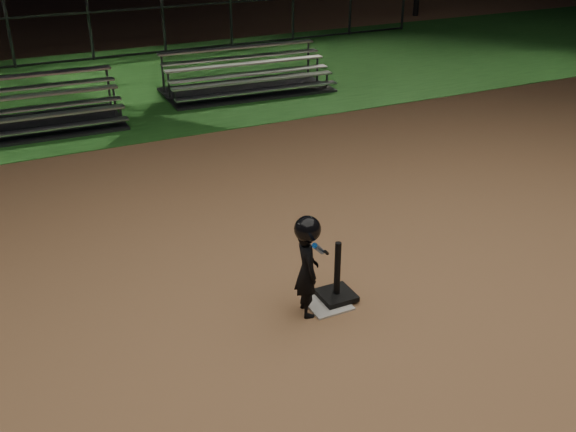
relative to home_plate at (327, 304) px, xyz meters
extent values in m
plane|color=#9C6D47|center=(0.00, 0.00, -0.01)|extent=(80.00, 80.00, 0.00)
cube|color=#1E541B|center=(0.00, 10.00, -0.01)|extent=(60.00, 8.00, 0.01)
cube|color=beige|center=(0.00, 0.00, 0.00)|extent=(0.45, 0.45, 0.02)
cube|color=black|center=(0.14, 0.05, 0.04)|extent=(0.38, 0.38, 0.06)
cylinder|color=black|center=(0.14, 0.05, 0.39)|extent=(0.07, 0.07, 0.64)
imported|color=black|center=(-0.28, -0.02, 0.51)|extent=(0.32, 0.42, 1.04)
sphere|color=black|center=(-0.28, -0.02, 1.01)|extent=(0.28, 0.28, 0.28)
cylinder|color=blue|center=(-0.23, -0.17, 0.84)|extent=(0.36, 0.44, 0.39)
cylinder|color=black|center=(-0.07, -0.05, 0.69)|extent=(0.14, 0.17, 0.14)
cube|color=#ACABB0|center=(-2.40, 7.23, 0.36)|extent=(3.76, 0.30, 0.04)
cube|color=#ACABB0|center=(-2.40, 6.97, 0.19)|extent=(3.76, 0.30, 0.03)
cube|color=#ACABB0|center=(-2.39, 7.75, 0.63)|extent=(3.76, 0.30, 0.04)
cube|color=#ACABB0|center=(-2.39, 7.49, 0.46)|extent=(3.76, 0.30, 0.03)
cube|color=#ACABB0|center=(-2.38, 8.26, 0.89)|extent=(3.76, 0.30, 0.04)
cube|color=#ACABB0|center=(-2.38, 8.00, 0.72)|extent=(3.76, 0.30, 0.03)
cube|color=#38383D|center=(-2.39, 7.75, 0.02)|extent=(3.79, 1.91, 0.06)
cube|color=silver|center=(2.51, 7.85, 0.36)|extent=(3.72, 0.38, 0.04)
cube|color=silver|center=(2.49, 7.59, 0.19)|extent=(3.72, 0.38, 0.03)
cube|color=silver|center=(2.53, 8.36, 0.62)|extent=(3.72, 0.38, 0.04)
cube|color=silver|center=(2.52, 8.10, 0.45)|extent=(3.72, 0.38, 0.03)
cube|color=silver|center=(2.55, 8.87, 0.88)|extent=(3.72, 0.38, 0.04)
cube|color=silver|center=(2.54, 8.61, 0.71)|extent=(3.72, 0.38, 0.03)
cube|color=#38383D|center=(2.53, 8.36, 0.02)|extent=(3.79, 1.97, 0.06)
cube|color=#38383D|center=(0.00, 13.00, 0.04)|extent=(20.00, 0.05, 0.05)
cube|color=#38383D|center=(0.00, 13.00, 1.24)|extent=(20.00, 0.05, 0.05)
cylinder|color=#38383D|center=(0.00, 13.00, 1.24)|extent=(0.08, 0.08, 2.50)
cylinder|color=#38383D|center=(5.00, 13.00, 1.24)|extent=(0.08, 0.08, 2.50)
camera|label=1|loc=(-3.04, -5.26, 4.10)|focal=40.93mm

